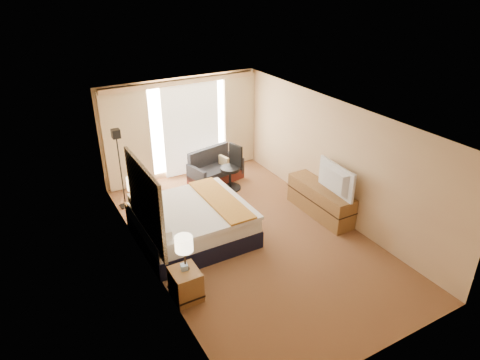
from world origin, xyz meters
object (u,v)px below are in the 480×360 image
nightstand_right (140,216)px  loveseat (215,171)px  lamp_right (134,184)px  television (332,180)px  media_dresser (320,200)px  bed (192,223)px  desk_chair (232,169)px  nightstand_left (186,284)px  lamp_left (184,245)px  floor_lamp (118,153)px

nightstand_right → loveseat: bearing=27.2°
lamp_right → television: bearing=-26.3°
lamp_right → media_dresser: bearing=-21.4°
bed → lamp_right: size_ratio=3.32×
nightstand_right → lamp_right: bearing=153.9°
bed → desk_chair: (1.79, 1.62, 0.12)m
nightstand_left → lamp_right: 2.63m
desk_chair → lamp_left: size_ratio=1.81×
nightstand_left → lamp_left: bearing=53.8°
lamp_right → television: television is taller
media_dresser → lamp_left: bearing=-164.7°
floor_lamp → lamp_left: 3.51m
nightstand_right → lamp_left: 2.57m
bed → desk_chair: bearing=42.1°
nightstand_left → floor_lamp: (-0.03, 3.55, 1.07)m
nightstand_left → desk_chair: size_ratio=0.49×
media_dresser → loveseat: (-1.29, 2.69, -0.07)m
media_dresser → loveseat: bearing=115.7°
nightstand_right → loveseat: 2.71m
media_dresser → bed: (-2.89, 0.50, 0.03)m
nightstand_left → bed: bearing=62.4°
loveseat → television: 3.37m
desk_chair → lamp_left: bearing=-143.0°
nightstand_right → desk_chair: bearing=14.3°
loveseat → floor_lamp: bearing=171.5°
loveseat → floor_lamp: (-2.44, -0.19, 1.07)m
television → lamp_right: bearing=67.5°
media_dresser → nightstand_right: bearing=158.6°
floor_lamp → desk_chair: (2.63, -0.38, -0.84)m
media_dresser → desk_chair: (-1.10, 2.11, 0.15)m
nightstand_right → bed: 1.25m
media_dresser → bed: size_ratio=0.83×
nightstand_left → lamp_right: (-0.02, 2.51, 0.78)m
floor_lamp → lamp_left: size_ratio=3.04×
bed → loveseat: size_ratio=1.46×
nightstand_left → nightstand_right: bearing=90.0°
nightstand_right → floor_lamp: (-0.03, 1.05, 1.07)m
loveseat → desk_chair: 0.64m
loveseat → desk_chair: size_ratio=1.31×
bed → floor_lamp: bearing=112.7°
nightstand_right → media_dresser: size_ratio=0.31×
nightstand_right → bed: (0.81, -0.95, 0.11)m
nightstand_right → desk_chair: (2.60, 0.66, 0.23)m
bed → loveseat: bearing=53.9°
nightstand_left → floor_lamp: floor_lamp is taller
nightstand_right → floor_lamp: size_ratio=0.29×
nightstand_left → floor_lamp: bearing=90.5°
nightstand_left → television: (3.65, 0.69, 0.75)m
loveseat → television: size_ratio=1.30×
lamp_left → desk_chair: bearing=50.6°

